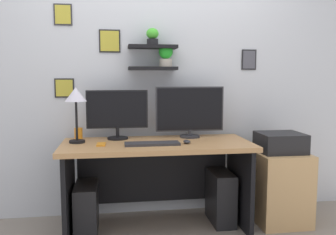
{
  "coord_description": "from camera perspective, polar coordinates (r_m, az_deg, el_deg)",
  "views": [
    {
      "loc": [
        -0.34,
        -2.94,
        1.3
      ],
      "look_at": [
        0.1,
        0.05,
        0.95
      ],
      "focal_mm": 38.64,
      "sensor_mm": 36.0,
      "label": 1
    }
  ],
  "objects": [
    {
      "name": "monitor_right",
      "position": [
        3.24,
        3.46,
        1.03
      ],
      "size": [
        0.61,
        0.18,
        0.46
      ],
      "color": "#2D2D33",
      "rests_on": "desk"
    },
    {
      "name": "desk",
      "position": [
        3.11,
        -1.85,
        -7.61
      ],
      "size": [
        1.57,
        0.68,
        0.75
      ],
      "color": "tan",
      "rests_on": "ground"
    },
    {
      "name": "pen_cup",
      "position": [
        3.25,
        -13.94,
        -2.47
      ],
      "size": [
        0.07,
        0.07,
        0.1
      ],
      "primitive_type": "cylinder",
      "color": "orange",
      "rests_on": "desk"
    },
    {
      "name": "back_wall_assembly",
      "position": [
        3.4,
        -2.66,
        7.48
      ],
      "size": [
        4.4,
        0.24,
        2.7
      ],
      "color": "silver",
      "rests_on": "ground"
    },
    {
      "name": "drawer_cabinet",
      "position": [
        3.43,
        17.06,
        -10.39
      ],
      "size": [
        0.44,
        0.5,
        0.63
      ],
      "primitive_type": "cube",
      "color": "tan",
      "rests_on": "ground"
    },
    {
      "name": "computer_mouse",
      "position": [
        2.97,
        2.97,
        -3.82
      ],
      "size": [
        0.06,
        0.09,
        0.03
      ],
      "primitive_type": "ellipsoid",
      "color": "#2D2D33",
      "rests_on": "desk"
    },
    {
      "name": "monitor_left",
      "position": [
        3.18,
        -8.01,
        0.81
      ],
      "size": [
        0.53,
        0.18,
        0.43
      ],
      "color": "black",
      "rests_on": "desk"
    },
    {
      "name": "cell_phone",
      "position": [
        2.95,
        -10.5,
        -4.18
      ],
      "size": [
        0.07,
        0.14,
        0.01
      ],
      "primitive_type": "cube",
      "rotation": [
        0.0,
        0.0,
        -0.02
      ],
      "color": "orange",
      "rests_on": "desk"
    },
    {
      "name": "printer",
      "position": [
        3.34,
        17.3,
        -3.78
      ],
      "size": [
        0.38,
        0.34,
        0.17
      ],
      "primitive_type": "cube",
      "color": "black",
      "rests_on": "drawer_cabinet"
    },
    {
      "name": "computer_tower_right",
      "position": [
        3.32,
        8.28,
        -12.29
      ],
      "size": [
        0.18,
        0.4,
        0.46
      ],
      "primitive_type": "cube",
      "color": "black",
      "rests_on": "ground"
    },
    {
      "name": "keyboard",
      "position": [
        2.91,
        -2.52,
        -4.14
      ],
      "size": [
        0.44,
        0.14,
        0.02
      ],
      "primitive_type": "cube",
      "color": "#2D2D33",
      "rests_on": "desk"
    },
    {
      "name": "desk_lamp",
      "position": [
        3.05,
        -14.33,
        2.81
      ],
      "size": [
        0.17,
        0.17,
        0.46
      ],
      "color": "black",
      "rests_on": "desk"
    },
    {
      "name": "computer_tower_left",
      "position": [
        3.15,
        -12.73,
        -13.91
      ],
      "size": [
        0.18,
        0.4,
        0.41
      ],
      "primitive_type": "cube",
      "color": "black",
      "rests_on": "ground"
    },
    {
      "name": "ground_plane",
      "position": [
        3.24,
        -1.7,
        -17.12
      ],
      "size": [
        8.0,
        8.0,
        0.0
      ],
      "primitive_type": "plane",
      "color": "gray"
    }
  ]
}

